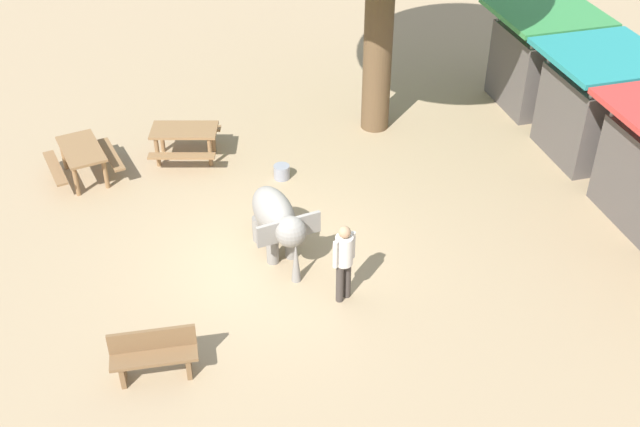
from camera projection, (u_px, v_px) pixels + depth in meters
The scene contains 9 objects.
ground_plane at pixel (267, 261), 15.39m from camera, with size 60.00×60.00×0.00m, color tan.
elephant at pixel (277, 219), 15.10m from camera, with size 1.89×1.26×1.30m.
person_handler at pixel (344, 258), 13.97m from camera, with size 0.32×0.47×1.62m.
wooden_bench at pixel (154, 353), 12.73m from camera, with size 0.52×1.43×0.88m.
picnic_table_near at pixel (82, 155), 17.46m from camera, with size 1.77×1.76×0.78m.
picnic_table_far at pixel (185, 136), 18.13m from camera, with size 1.82×1.84×0.78m.
market_stall_green at pixel (539, 63), 20.04m from camera, with size 2.50×2.50×2.52m.
market_stall_teal at pixel (594, 110), 18.01m from camera, with size 2.50×2.50×2.52m.
feed_bucket at pixel (282, 172), 17.70m from camera, with size 0.36×0.36×0.32m, color gray.
Camera 1 is at (11.81, -2.17, 9.73)m, focal length 44.52 mm.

